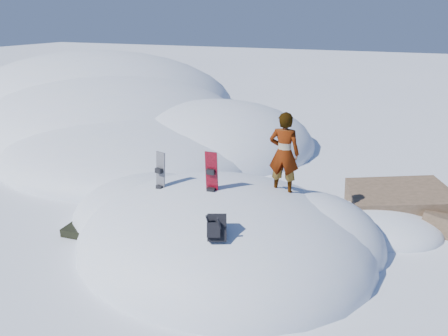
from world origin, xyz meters
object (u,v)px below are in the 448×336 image
at_px(snowboard_red, 212,183).
at_px(backpack, 216,228).
at_px(snowboard_dark, 160,181).
at_px(person, 284,153).

relative_size(snowboard_red, backpack, 2.48).
height_order(snowboard_red, snowboard_dark, snowboard_red).
xyz_separation_m(snowboard_dark, backpack, (2.05, -1.43, -0.10)).
relative_size(snowboard_red, snowboard_dark, 1.06).
bearing_deg(snowboard_dark, backpack, -20.55).
relative_size(snowboard_dark, backpack, 2.34).
bearing_deg(person, snowboard_red, 33.43).
bearing_deg(person, snowboard_dark, 17.98).
distance_m(snowboard_dark, person, 2.88).
bearing_deg(person, backpack, 74.31).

